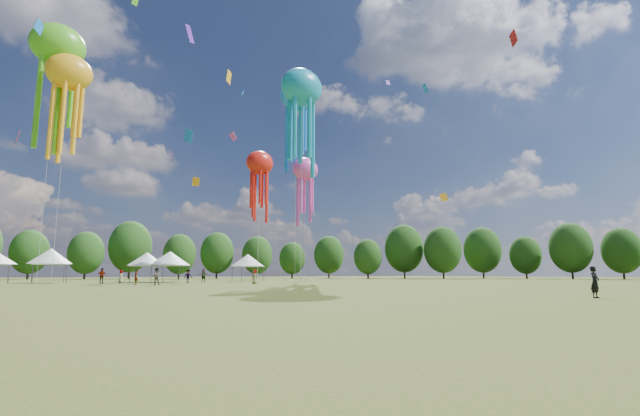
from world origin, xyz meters
TOP-DOWN VIEW (x-y plane):
  - ground at (0.00, 0.00)m, footprint 300.00×300.00m
  - observer_main at (7.34, -1.16)m, footprint 0.59×0.40m
  - spectator_near at (-4.43, 36.48)m, footprint 0.92×0.75m
  - spectators_far at (3.44, 49.18)m, footprint 26.35×23.24m
  - festival_tents at (-3.92, 54.63)m, footprint 39.35×8.57m
  - show_kites at (2.00, 35.96)m, footprint 34.58×18.38m
  - small_kites at (-2.39, 42.38)m, footprint 74.61×59.75m
  - treeline at (-3.87, 62.51)m, footprint 201.57×95.24m

SIDE VIEW (x-z plane):
  - ground at x=0.00m, z-range 0.00..0.00m
  - observer_main at x=7.34m, z-range 0.00..1.56m
  - spectator_near at x=-4.43m, z-range 0.00..1.76m
  - spectators_far at x=3.44m, z-range -0.06..1.83m
  - festival_tents at x=-3.92m, z-range 1.09..5.52m
  - treeline at x=-3.87m, z-range -0.17..13.26m
  - show_kites at x=2.00m, z-range 6.27..34.17m
  - small_kites at x=-2.39m, z-range 4.86..50.82m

